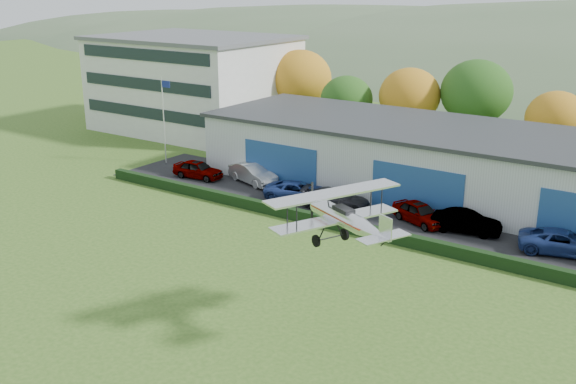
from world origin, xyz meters
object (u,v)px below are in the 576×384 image
Objects in this scene: car_2 at (298,191)px; biplane at (344,216)px; car_4 at (420,213)px; car_6 at (563,242)px; car_0 at (198,169)px; flagpole at (164,113)px; car_3 at (336,199)px; car_5 at (466,222)px; office_block at (194,83)px; hangar at (449,162)px; car_1 at (253,173)px.

car_2 is 0.76× the size of biplane.
biplane is (3.12, -16.18, 5.20)m from car_4.
car_0 is at bearing 75.28° from car_6.
flagpole is 1.18× the size of biplane.
car_5 is (9.68, 0.70, 0.00)m from car_3.
car_4 is (33.98, -14.54, -4.41)m from office_block.
office_block is 3.90× the size of car_6.
biplane is (9.45, -15.54, 5.21)m from car_3.
office_block reaches higher than car_0.
office_block is 3.03× the size of biplane.
car_2 is (-8.86, -8.12, -1.89)m from hangar.
car_0 reaches higher than car_6.
biplane is at bearing -130.10° from car_0.
biplane reaches higher than car_3.
hangar is 24.29m from biplane.
car_0 is 13.86m from car_3.
biplane is at bearing -80.19° from hangar.
car_4 reaches higher than car_3.
car_0 reaches higher than car_5.
car_1 is at bearing -155.67° from hangar.
office_block is at bearing 55.87° from car_6.
hangar is 20.89m from car_0.
hangar is 8.83m from car_5.
car_0 reaches higher than car_2.
car_4 is 0.97× the size of car_5.
flagpole is 16.66m from car_2.
car_2 is 3.51m from car_3.
car_5 reaches higher than car_2.
flagpole is at bearing 64.46° from car_2.
car_6 is at bearing 93.19° from biplane.
car_3 is at bearing -83.20° from car_1.
car_0 is 0.87× the size of car_3.
hangar is at bearing 124.56° from biplane.
car_5 is at bearing 74.26° from car_6.
car_1 is at bearing 77.49° from car_5.
office_block is 28.84m from car_2.
office_block is at bearing 165.11° from biplane.
car_4 is 0.84× the size of car_6.
car_4 reaches higher than car_6.
hangar is at bearing -65.44° from car_2.
office_block is at bearing 36.46° from car_0.
biplane reaches higher than hangar.
car_3 is 18.92m from biplane.
car_1 is at bearing 55.77° from car_2.
biplane is at bearing -39.63° from office_block.
car_0 is at bearing 71.34° from car_2.
flagpole reaches higher than car_4.
car_3 is at bearing 146.06° from biplane.
car_6 is (10.51, -7.47, -1.87)m from hangar.
car_1 is at bearing -35.99° from office_block.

